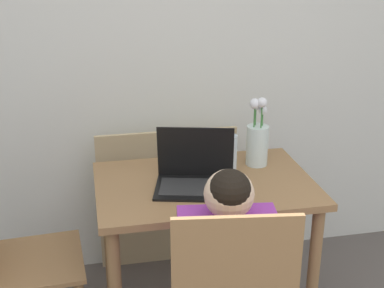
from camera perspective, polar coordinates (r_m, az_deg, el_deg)
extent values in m
cube|color=silver|center=(2.67, -2.36, 11.75)|extent=(6.40, 0.05, 2.50)
cube|color=olive|center=(2.26, 1.38, -4.40)|extent=(0.91, 0.61, 0.03)
cylinder|color=olive|center=(2.36, 12.74, -14.04)|extent=(0.05, 0.05, 0.69)
cylinder|color=olive|center=(2.61, -8.85, -9.94)|extent=(0.05, 0.05, 0.69)
cylinder|color=olive|center=(2.75, 8.49, -8.18)|extent=(0.05, 0.05, 0.69)
cube|color=olive|center=(2.36, -16.54, -11.96)|extent=(0.43, 0.43, 0.02)
cylinder|color=olive|center=(2.62, -12.24, -13.66)|extent=(0.04, 0.04, 0.42)
cube|color=purple|center=(1.84, 3.74, -13.37)|extent=(0.35, 0.22, 0.41)
sphere|color=beige|center=(1.69, 3.97, -5.36)|extent=(0.16, 0.16, 0.16)
sphere|color=black|center=(1.67, 4.06, -4.97)|extent=(0.14, 0.14, 0.14)
cylinder|color=purple|center=(2.02, 6.94, -9.30)|extent=(0.09, 0.25, 0.06)
cylinder|color=purple|center=(1.99, -1.02, -9.63)|extent=(0.09, 0.25, 0.06)
cube|color=black|center=(2.19, 0.26, -4.74)|extent=(0.37, 0.30, 0.01)
cube|color=#2D2D2D|center=(2.19, 0.26, -4.60)|extent=(0.31, 0.23, 0.00)
cube|color=black|center=(2.23, 0.37, -0.88)|extent=(0.32, 0.12, 0.23)
cube|color=silver|center=(2.23, 0.37, -0.83)|extent=(0.29, 0.10, 0.20)
cylinder|color=silver|center=(2.41, 6.96, -0.15)|extent=(0.10, 0.10, 0.18)
cylinder|color=#3D7A38|center=(2.41, 7.45, 1.14)|extent=(0.01, 0.01, 0.22)
sphere|color=white|center=(2.37, 7.57, 3.60)|extent=(0.04, 0.04, 0.04)
cylinder|color=#3D7A38|center=(2.41, 6.72, 1.38)|extent=(0.01, 0.01, 0.23)
sphere|color=white|center=(2.37, 6.84, 4.03)|extent=(0.03, 0.03, 0.03)
cylinder|color=#3D7A38|center=(2.37, 6.60, 1.37)|extent=(0.01, 0.01, 0.25)
sphere|color=white|center=(2.34, 6.73, 4.30)|extent=(0.05, 0.05, 0.05)
cylinder|color=#3D7A38|center=(2.37, 7.35, 1.39)|extent=(0.01, 0.01, 0.26)
sphere|color=white|center=(2.33, 7.50, 4.41)|extent=(0.04, 0.04, 0.04)
cylinder|color=silver|center=(2.29, 3.92, -1.24)|extent=(0.07, 0.07, 0.18)
cylinder|color=#262628|center=(2.25, 3.98, 1.17)|extent=(0.04, 0.04, 0.02)
cube|color=tan|center=(2.82, -2.72, -5.96)|extent=(0.71, 0.13, 0.80)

